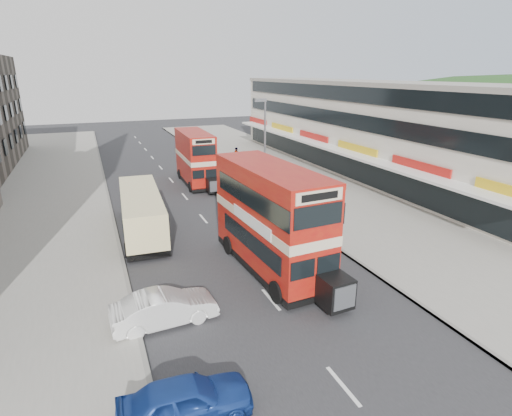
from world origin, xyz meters
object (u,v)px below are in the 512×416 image
street_lamp (264,140)px  car_left_front (164,308)px  car_left_near (186,400)px  pedestrian_near (301,191)px  car_right_a (251,195)px  cyclist (225,185)px  bus_main (271,219)px  coach (142,211)px  bus_second (195,158)px  car_right_b (234,179)px  pedestrian_far (236,156)px

street_lamp → car_left_front: size_ratio=1.84×
car_left_near → pedestrian_near: pedestrian_near is taller
car_right_a → cyclist: bearing=-170.4°
cyclist → bus_main: bearing=-95.4°
coach → cyclist: bearing=44.5°
street_lamp → car_left_front: (-11.46, -16.00, -4.06)m
bus_second → bus_main: bearing=89.5°
pedestrian_near → bus_second: bearing=-55.5°
street_lamp → cyclist: size_ratio=4.19×
pedestrian_near → car_left_near: bearing=52.4°
bus_main → coach: size_ratio=1.03×
car_right_a → car_right_b: car_right_a is taller
street_lamp → bus_second: (-4.49, 5.88, -2.29)m
coach → car_right_b: size_ratio=2.47×
coach → car_left_front: size_ratio=2.21×
pedestrian_near → pedestrian_far: 15.07m
coach → pedestrian_near: coach is taller
street_lamp → pedestrian_far: size_ratio=4.22×
car_right_a → car_right_b: bearing=167.1°
bus_second → car_right_b: size_ratio=2.19×
bus_second → car_right_b: bus_second is taller
street_lamp → cyclist: (-2.92, 1.94, -4.16)m
bus_second → pedestrian_far: size_ratio=4.50×
pedestrian_far → street_lamp: bearing=-129.9°
street_lamp → car_right_b: bearing=108.2°
bus_second → car_right_a: bearing=111.4°
car_right_a → pedestrian_near: size_ratio=2.64×
car_left_near → car_left_front: car_left_front is taller
coach → pedestrian_near: 12.95m
bus_main → pedestrian_far: bearing=-108.8°
bus_main → cyclist: bus_main is taller
bus_main → car_left_near: 10.74m
pedestrian_far → pedestrian_near: bearing=-121.0°
bus_main → bus_second: bearing=-95.5°
car_left_front → car_right_b: (10.14, 20.03, -0.18)m
bus_main → pedestrian_near: (7.13, 9.82, -1.91)m
street_lamp → car_right_b: (-1.32, 4.03, -4.24)m
bus_main → car_left_near: bearing=48.2°
car_left_near → car_right_a: car_left_near is taller
car_left_near → coach: bearing=-0.8°
car_left_front → cyclist: (8.54, 17.94, -0.10)m
car_left_front → car_right_a: 17.36m
car_left_front → pedestrian_near: size_ratio=2.67×
car_left_front → cyclist: size_ratio=2.27×
car_right_a → pedestrian_near: (3.73, -1.72, 0.34)m
pedestrian_far → cyclist: pedestrian_far is taller
car_right_b → bus_second: bearing=-127.9°
bus_main → coach: bearing=-58.1°
car_right_b → coach: bearing=-54.1°
car_left_near → car_left_front: 5.32m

